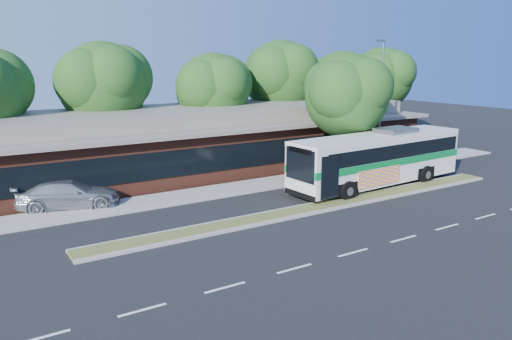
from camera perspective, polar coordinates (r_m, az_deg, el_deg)
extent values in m
plane|color=black|center=(26.57, 8.40, -4.60)|extent=(120.00, 120.00, 0.00)
cube|color=#4E5A26|center=(26.98, 7.58, -4.14)|extent=(26.00, 1.10, 0.15)
cube|color=gray|center=(31.48, 0.82, -1.63)|extent=(44.00, 2.60, 0.12)
cube|color=#5A291C|center=(36.75, -4.80, 2.85)|extent=(32.00, 10.00, 3.20)
cube|color=slate|center=(36.50, -4.85, 5.51)|extent=(33.20, 11.20, 0.24)
cube|color=slate|center=(36.43, -4.87, 6.50)|extent=(30.00, 8.00, 1.00)
cube|color=black|center=(32.42, -0.68, 1.76)|extent=(30.00, 0.06, 1.60)
cylinder|color=slate|center=(36.53, 14.02, 7.05)|extent=(0.16, 0.16, 9.00)
cube|color=slate|center=(36.11, 13.95, 14.16)|extent=(0.90, 0.18, 0.14)
cylinder|color=black|center=(36.91, -16.71, 3.19)|extent=(0.44, 0.44, 4.20)
sphere|color=#184216|center=(36.51, -17.10, 9.24)|extent=(6.00, 6.00, 6.00)
sphere|color=#184216|center=(37.30, -15.31, 10.14)|extent=(4.68, 4.68, 4.68)
cylinder|color=black|center=(38.91, -4.87, 3.83)|extent=(0.44, 0.44, 3.78)
sphere|color=#184216|center=(38.53, -4.97, 9.08)|extent=(5.60, 5.60, 5.60)
sphere|color=#184216|center=(39.47, -3.62, 9.84)|extent=(4.37, 4.37, 4.37)
cylinder|color=black|center=(43.31, 2.78, 5.17)|extent=(0.44, 0.44, 4.41)
sphere|color=#184216|center=(42.98, 2.83, 10.55)|extent=(6.20, 6.20, 6.20)
sphere|color=#184216|center=(44.15, 4.00, 11.24)|extent=(4.84, 4.84, 4.84)
cylinder|color=black|center=(46.28, 9.61, 5.15)|extent=(0.44, 0.44, 3.86)
sphere|color=#184216|center=(45.96, 9.78, 9.69)|extent=(5.80, 5.80, 5.80)
sphere|color=#184216|center=(47.14, 10.64, 10.29)|extent=(4.52, 4.52, 4.52)
cylinder|color=black|center=(51.13, 13.92, 5.79)|extent=(0.44, 0.44, 4.12)
sphere|color=#184216|center=(50.84, 14.15, 10.11)|extent=(6.00, 6.00, 6.00)
sphere|color=#184216|center=(52.11, 14.86, 10.65)|extent=(4.68, 4.68, 4.68)
cube|color=silver|center=(31.75, 13.73, 1.35)|extent=(12.67, 3.34, 2.88)
cube|color=black|center=(31.88, 14.16, 2.43)|extent=(11.67, 3.34, 0.87)
cube|color=silver|center=(31.53, 13.85, 3.70)|extent=(12.69, 3.36, 0.27)
cube|color=#046F2C|center=(31.77, 13.72, 1.19)|extent=(12.74, 3.41, 0.40)
cube|color=black|center=(27.31, 5.05, 0.61)|extent=(0.19, 2.35, 1.79)
cube|color=black|center=(36.58, 20.30, 3.46)|extent=(0.18, 2.19, 1.15)
cube|color=#E64395|center=(30.03, 13.91, -0.76)|extent=(3.55, 0.24, 1.05)
cube|color=slate|center=(32.68, 15.69, 4.38)|extent=(2.60, 1.81, 0.31)
cylinder|color=black|center=(28.37, 10.45, -2.36)|extent=(1.17, 0.44, 1.15)
cylinder|color=black|center=(30.19, 6.89, -1.33)|extent=(1.17, 0.44, 1.15)
cylinder|color=black|center=(33.63, 18.82, -0.48)|extent=(1.17, 0.44, 1.15)
cylinder|color=black|center=(35.18, 15.38, 0.30)|extent=(1.17, 0.44, 1.15)
imported|color=#A7AAAE|center=(28.34, -20.67, -2.60)|extent=(5.66, 3.56, 1.53)
cylinder|color=black|center=(34.08, 10.08, 2.42)|extent=(0.44, 0.44, 3.77)
sphere|color=#184216|center=(33.64, 10.32, 8.38)|extent=(5.54, 5.54, 5.54)
sphere|color=#184216|center=(34.77, 11.42, 9.20)|extent=(4.33, 4.33, 4.33)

